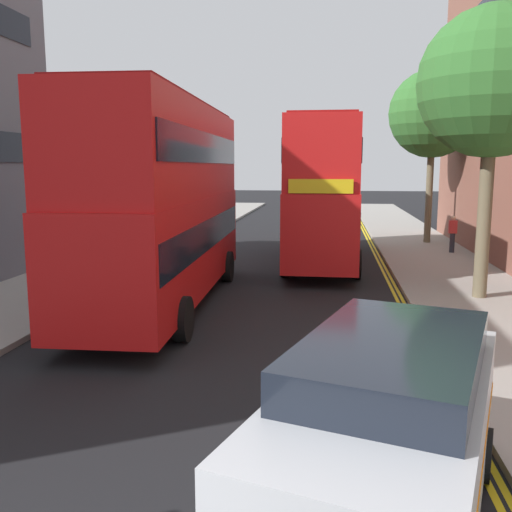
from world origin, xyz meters
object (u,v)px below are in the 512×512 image
pedestrian_far (453,233)px  double_decker_bus_away (164,198)px  taxi_minivan (385,440)px  double_decker_bus_oncoming (324,188)px

pedestrian_far → double_decker_bus_away: bearing=-134.0°
taxi_minivan → double_decker_bus_oncoming: bearing=92.9°
double_decker_bus_away → taxi_minivan: 11.02m
double_decker_bus_away → taxi_minivan: double_decker_bus_away is taller
taxi_minivan → pedestrian_far: (4.75, 19.81, -0.08)m
double_decker_bus_away → double_decker_bus_oncoming: same height
double_decker_bus_away → pedestrian_far: 14.46m
double_decker_bus_oncoming → taxi_minivan: 17.44m
taxi_minivan → double_decker_bus_away: bearing=118.6°
double_decker_bus_away → double_decker_bus_oncoming: bearing=61.1°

